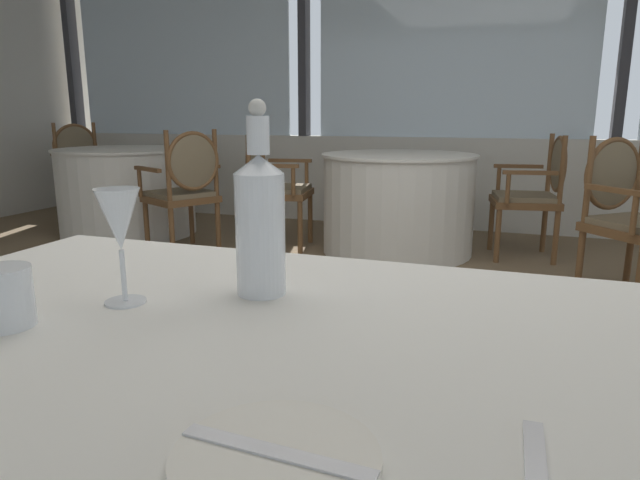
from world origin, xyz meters
TOP-DOWN VIEW (x-y plane):
  - ground_plane at (0.00, 0.00)m, footprint 11.76×11.76m
  - window_wall_far at (0.00, 3.38)m, footprint 9.05×0.14m
  - side_plate at (0.42, -1.58)m, footprint 0.18×0.18m
  - butter_knife at (0.42, -1.58)m, footprint 0.18×0.03m
  - water_bottle at (0.21, -1.15)m, footprint 0.08×0.08m
  - wine_glass at (0.03, -1.27)m, footprint 0.07×0.07m
  - water_tumbler at (-0.07, -1.41)m, footprint 0.08×0.08m
  - background_table_0 at (-0.22, 2.27)m, footprint 1.19×1.19m
  - dining_chair_0_0 at (0.78, 2.43)m, footprint 0.53×0.59m
  - dining_chair_0_1 at (-1.23, 2.12)m, footprint 0.53×0.59m
  - dining_chair_1_0 at (1.24, 1.61)m, footprint 0.66×0.65m
  - background_table_2 at (-2.66, 2.17)m, footprint 1.21×1.21m
  - dining_chair_2_0 at (-1.74, 1.69)m, footprint 0.62×0.65m
  - dining_chair_2_1 at (-3.58, 2.65)m, footprint 0.62×0.65m

SIDE VIEW (x-z plane):
  - ground_plane at x=0.00m, z-range 0.00..0.00m
  - background_table_0 at x=-0.22m, z-range 0.00..0.77m
  - background_table_2 at x=-2.66m, z-range 0.00..0.77m
  - dining_chair_0_0 at x=0.78m, z-range 0.08..0.99m
  - dining_chair_0_1 at x=-1.23m, z-range 0.09..0.99m
  - dining_chair_1_0 at x=1.24m, z-range 0.07..1.01m
  - dining_chair_2_0 at x=-1.74m, z-range 0.07..1.02m
  - dining_chair_2_1 at x=-3.58m, z-range 0.07..1.05m
  - side_plate at x=0.42m, z-range 0.77..0.78m
  - butter_knife at x=0.42m, z-range 0.77..0.78m
  - water_tumbler at x=-0.07m, z-range 0.77..0.85m
  - water_bottle at x=0.21m, z-range 0.73..1.05m
  - wine_glass at x=0.03m, z-range 0.80..0.99m
  - window_wall_far at x=0.00m, z-range -0.29..2.59m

